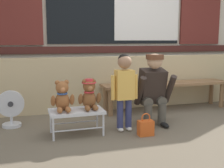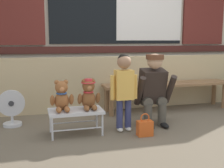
{
  "view_description": "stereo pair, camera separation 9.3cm",
  "coord_description": "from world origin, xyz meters",
  "px_view_note": "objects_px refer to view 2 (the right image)",
  "views": [
    {
      "loc": [
        -1.59,
        -3.04,
        1.13
      ],
      "look_at": [
        -0.49,
        0.5,
        0.55
      ],
      "focal_mm": 46.09,
      "sensor_mm": 36.0,
      "label": 1
    },
    {
      "loc": [
        -1.5,
        -3.07,
        1.13
      ],
      "look_at": [
        -0.49,
        0.5,
        0.55
      ],
      "focal_mm": 46.09,
      "sensor_mm": 36.0,
      "label": 2
    }
  ],
  "objects_px": {
    "wooden_bench_long": "(167,87)",
    "teddy_bear_plain": "(62,97)",
    "adult_crouching": "(154,89)",
    "handbag_on_ground": "(145,128)",
    "small_display_bench": "(76,112)",
    "child_standing": "(124,84)",
    "floor_fan": "(12,108)",
    "teddy_bear_with_hat": "(89,95)"
  },
  "relations": [
    {
      "from": "small_display_bench",
      "to": "adult_crouching",
      "type": "bearing_deg",
      "value": 6.02
    },
    {
      "from": "teddy_bear_plain",
      "to": "adult_crouching",
      "type": "bearing_deg",
      "value": 5.16
    },
    {
      "from": "wooden_bench_long",
      "to": "adult_crouching",
      "type": "distance_m",
      "value": 0.89
    },
    {
      "from": "small_display_bench",
      "to": "teddy_bear_plain",
      "type": "bearing_deg",
      "value": 179.49
    },
    {
      "from": "small_display_bench",
      "to": "adult_crouching",
      "type": "xyz_separation_m",
      "value": [
        1.05,
        0.11,
        0.21
      ]
    },
    {
      "from": "wooden_bench_long",
      "to": "small_display_bench",
      "type": "xyz_separation_m",
      "value": [
        -1.6,
        -0.81,
        -0.11
      ]
    },
    {
      "from": "teddy_bear_with_hat",
      "to": "child_standing",
      "type": "height_order",
      "value": "child_standing"
    },
    {
      "from": "wooden_bench_long",
      "to": "teddy_bear_plain",
      "type": "relative_size",
      "value": 5.78
    },
    {
      "from": "teddy_bear_with_hat",
      "to": "child_standing",
      "type": "relative_size",
      "value": 0.38
    },
    {
      "from": "wooden_bench_long",
      "to": "child_standing",
      "type": "bearing_deg",
      "value": -140.14
    },
    {
      "from": "small_display_bench",
      "to": "wooden_bench_long",
      "type": "bearing_deg",
      "value": 26.85
    },
    {
      "from": "handbag_on_ground",
      "to": "floor_fan",
      "type": "bearing_deg",
      "value": 151.68
    },
    {
      "from": "teddy_bear_plain",
      "to": "handbag_on_ground",
      "type": "xyz_separation_m",
      "value": [
        0.93,
        -0.28,
        -0.37
      ]
    },
    {
      "from": "adult_crouching",
      "to": "child_standing",
      "type": "bearing_deg",
      "value": -162.78
    },
    {
      "from": "wooden_bench_long",
      "to": "teddy_bear_plain",
      "type": "xyz_separation_m",
      "value": [
        -1.76,
        -0.81,
        0.09
      ]
    },
    {
      "from": "wooden_bench_long",
      "to": "adult_crouching",
      "type": "height_order",
      "value": "adult_crouching"
    },
    {
      "from": "teddy_bear_with_hat",
      "to": "child_standing",
      "type": "distance_m",
      "value": 0.45
    },
    {
      "from": "teddy_bear_plain",
      "to": "child_standing",
      "type": "distance_m",
      "value": 0.76
    },
    {
      "from": "small_display_bench",
      "to": "child_standing",
      "type": "xyz_separation_m",
      "value": [
        0.59,
        -0.03,
        0.33
      ]
    },
    {
      "from": "teddy_bear_with_hat",
      "to": "adult_crouching",
      "type": "relative_size",
      "value": 0.38
    },
    {
      "from": "teddy_bear_with_hat",
      "to": "adult_crouching",
      "type": "distance_m",
      "value": 0.89
    },
    {
      "from": "handbag_on_ground",
      "to": "small_display_bench",
      "type": "bearing_deg",
      "value": 159.94
    },
    {
      "from": "teddy_bear_with_hat",
      "to": "child_standing",
      "type": "xyz_separation_m",
      "value": [
        0.43,
        -0.03,
        0.12
      ]
    },
    {
      "from": "floor_fan",
      "to": "teddy_bear_with_hat",
      "type": "bearing_deg",
      "value": -30.49
    },
    {
      "from": "wooden_bench_long",
      "to": "teddy_bear_with_hat",
      "type": "distance_m",
      "value": 1.65
    },
    {
      "from": "child_standing",
      "to": "floor_fan",
      "type": "distance_m",
      "value": 1.51
    },
    {
      "from": "small_display_bench",
      "to": "teddy_bear_plain",
      "type": "distance_m",
      "value": 0.25
    },
    {
      "from": "wooden_bench_long",
      "to": "floor_fan",
      "type": "relative_size",
      "value": 4.37
    },
    {
      "from": "small_display_bench",
      "to": "handbag_on_ground",
      "type": "relative_size",
      "value": 2.35
    },
    {
      "from": "small_display_bench",
      "to": "handbag_on_ground",
      "type": "bearing_deg",
      "value": -20.06
    },
    {
      "from": "small_display_bench",
      "to": "teddy_bear_with_hat",
      "type": "bearing_deg",
      "value": 0.77
    },
    {
      "from": "small_display_bench",
      "to": "teddy_bear_plain",
      "type": "xyz_separation_m",
      "value": [
        -0.16,
        0.0,
        0.2
      ]
    },
    {
      "from": "teddy_bear_plain",
      "to": "adult_crouching",
      "type": "xyz_separation_m",
      "value": [
        1.21,
        0.11,
        0.02
      ]
    },
    {
      "from": "teddy_bear_plain",
      "to": "handbag_on_ground",
      "type": "bearing_deg",
      "value": -16.91
    },
    {
      "from": "adult_crouching",
      "to": "handbag_on_ground",
      "type": "xyz_separation_m",
      "value": [
        -0.28,
        -0.39,
        -0.38
      ]
    },
    {
      "from": "wooden_bench_long",
      "to": "adult_crouching",
      "type": "xyz_separation_m",
      "value": [
        -0.55,
        -0.7,
        0.11
      ]
    },
    {
      "from": "teddy_bear_with_hat",
      "to": "handbag_on_ground",
      "type": "height_order",
      "value": "teddy_bear_with_hat"
    },
    {
      "from": "wooden_bench_long",
      "to": "adult_crouching",
      "type": "bearing_deg",
      "value": -128.19
    },
    {
      "from": "small_display_bench",
      "to": "child_standing",
      "type": "relative_size",
      "value": 0.67
    },
    {
      "from": "floor_fan",
      "to": "adult_crouching",
      "type": "bearing_deg",
      "value": -13.46
    },
    {
      "from": "child_standing",
      "to": "teddy_bear_plain",
      "type": "bearing_deg",
      "value": 177.54
    },
    {
      "from": "floor_fan",
      "to": "teddy_bear_plain",
      "type": "bearing_deg",
      "value": -42.16
    }
  ]
}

